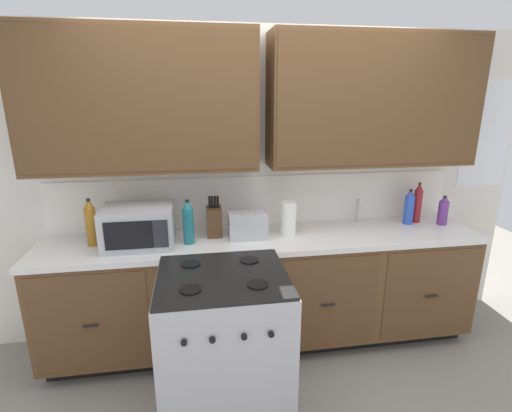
% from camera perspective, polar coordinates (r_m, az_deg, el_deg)
% --- Properties ---
extents(ground_plane, '(8.12, 8.12, 0.00)m').
position_cam_1_polar(ground_plane, '(3.05, 2.36, -22.97)').
color(ground_plane, gray).
extents(wall_unit, '(4.45, 0.40, 2.43)m').
position_cam_1_polar(wall_unit, '(2.86, 0.83, 10.80)').
color(wall_unit, white).
rests_on(wall_unit, ground_plane).
extents(counter_run, '(3.28, 0.64, 0.92)m').
position_cam_1_polar(counter_run, '(3.03, 1.38, -12.51)').
color(counter_run, black).
rests_on(counter_run, ground_plane).
extents(stove_range, '(0.76, 0.68, 0.95)m').
position_cam_1_polar(stove_range, '(2.46, -4.80, -20.08)').
color(stove_range, '#B7B7BC').
rests_on(stove_range, ground_plane).
extents(microwave, '(0.48, 0.37, 0.28)m').
position_cam_1_polar(microwave, '(2.76, -17.27, -2.92)').
color(microwave, '#B7B7BC').
rests_on(microwave, counter_run).
extents(toaster, '(0.28, 0.18, 0.19)m').
position_cam_1_polar(toaster, '(2.79, -1.27, -2.93)').
color(toaster, '#B7B7BC').
rests_on(toaster, counter_run).
extents(knife_block, '(0.11, 0.14, 0.31)m').
position_cam_1_polar(knife_block, '(2.84, -6.31, -2.26)').
color(knife_block, '#52361E').
rests_on(knife_block, counter_run).
extents(sink_faucet, '(0.02, 0.02, 0.20)m').
position_cam_1_polar(sink_faucet, '(3.24, 15.04, -0.68)').
color(sink_faucet, '#B2B5BA').
rests_on(sink_faucet, counter_run).
extents(paper_towel_roll, '(0.12, 0.12, 0.26)m').
position_cam_1_polar(paper_towel_roll, '(2.84, 4.92, -1.94)').
color(paper_towel_roll, white).
rests_on(paper_towel_roll, counter_run).
extents(bottle_blue, '(0.08, 0.08, 0.29)m').
position_cam_1_polar(bottle_blue, '(3.33, 22.08, -0.16)').
color(bottle_blue, blue).
rests_on(bottle_blue, counter_run).
extents(bottle_amber, '(0.08, 0.08, 0.34)m').
position_cam_1_polar(bottle_amber, '(2.87, -23.63, -2.35)').
color(bottle_amber, '#9E6619').
rests_on(bottle_amber, counter_run).
extents(bottle_violet, '(0.08, 0.08, 0.24)m').
position_cam_1_polar(bottle_violet, '(3.43, 26.39, -0.61)').
color(bottle_violet, '#663384').
rests_on(bottle_violet, counter_run).
extents(bottle_red, '(0.07, 0.07, 0.34)m').
position_cam_1_polar(bottle_red, '(3.39, 23.18, 0.42)').
color(bottle_red, maroon).
rests_on(bottle_red, counter_run).
extents(bottle_teal, '(0.08, 0.08, 0.32)m').
position_cam_1_polar(bottle_teal, '(2.71, -10.18, -2.44)').
color(bottle_teal, '#1E707A').
rests_on(bottle_teal, counter_run).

